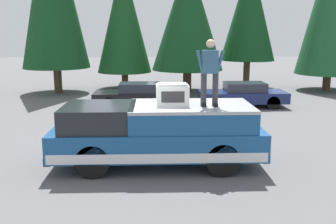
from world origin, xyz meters
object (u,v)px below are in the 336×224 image
Objects in this scene: compressor_unit at (172,94)px; parked_car_navy at (243,95)px; person_on_truck_bed at (210,71)px; pickup_truck at (158,134)px; parked_car_black at (138,95)px.

parked_car_navy is (8.08, -3.77, -1.35)m from compressor_unit.
compressor_unit reaches higher than parked_car_navy.
person_on_truck_bed is at bearing -100.55° from compressor_unit.
pickup_truck reaches higher than parked_car_navy.
person_on_truck_bed is at bearing -98.16° from pickup_truck.
pickup_truck is 1.12m from compressor_unit.
pickup_truck is 3.28× the size of person_on_truck_bed.
pickup_truck is 1.35× the size of parked_car_black.
parked_car_navy is (8.07, -4.15, -0.29)m from pickup_truck.
person_on_truck_bed reaches higher than parked_car_black.
parked_car_black is at bearing 14.67° from person_on_truck_bed.
person_on_truck_bed is 0.41× the size of parked_car_navy.
person_on_truck_bed is at bearing 161.12° from parked_car_navy.
compressor_unit is 0.20× the size of parked_car_navy.
parked_car_black is (8.08, 0.83, -0.29)m from pickup_truck.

